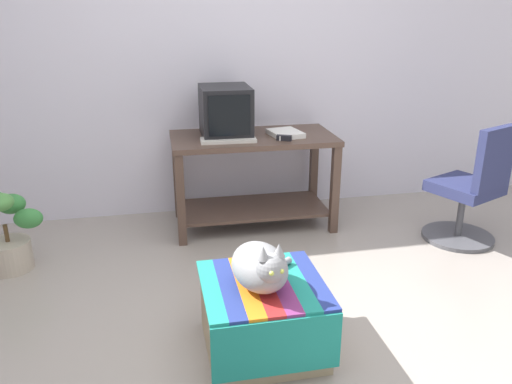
{
  "coord_description": "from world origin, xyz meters",
  "views": [
    {
      "loc": [
        -0.53,
        -2.09,
        1.65
      ],
      "look_at": [
        0.08,
        0.85,
        0.55
      ],
      "focal_mm": 35.73,
      "sensor_mm": 36.0,
      "label": 1
    }
  ],
  "objects": [
    {
      "name": "ground_plane",
      "position": [
        0.0,
        0.0,
        0.0
      ],
      "size": [
        14.0,
        14.0,
        0.0
      ],
      "primitive_type": "plane",
      "color": "#9E9389"
    },
    {
      "name": "back_wall",
      "position": [
        0.0,
        2.05,
        1.3
      ],
      "size": [
        8.0,
        0.1,
        2.6
      ],
      "primitive_type": "cube",
      "color": "silver",
      "rests_on": "ground_plane"
    },
    {
      "name": "desk",
      "position": [
        0.21,
        1.6,
        0.49
      ],
      "size": [
        1.24,
        0.64,
        0.73
      ],
      "rotation": [
        0.0,
        0.0,
        -0.01
      ],
      "color": "#4C382D",
      "rests_on": "ground_plane"
    },
    {
      "name": "tv_monitor",
      "position": [
        0.01,
        1.65,
        0.91
      ],
      "size": [
        0.37,
        0.44,
        0.37
      ],
      "rotation": [
        0.0,
        0.0,
        -0.01
      ],
      "color": "black",
      "rests_on": "desk"
    },
    {
      "name": "keyboard",
      "position": [
        0.0,
        1.46,
        0.74
      ],
      "size": [
        0.41,
        0.17,
        0.02
      ],
      "primitive_type": "cube",
      "rotation": [
        0.0,
        0.0,
        -0.05
      ],
      "color": "beige",
      "rests_on": "desk"
    },
    {
      "name": "book",
      "position": [
        0.45,
        1.55,
        0.74
      ],
      "size": [
        0.26,
        0.3,
        0.04
      ],
      "primitive_type": "cube",
      "rotation": [
        0.0,
        0.0,
        0.18
      ],
      "color": "white",
      "rests_on": "desk"
    },
    {
      "name": "ottoman_with_blanket",
      "position": [
        -0.05,
        0.03,
        0.19
      ],
      "size": [
        0.6,
        0.6,
        0.38
      ],
      "color": "tan",
      "rests_on": "ground_plane"
    },
    {
      "name": "cat",
      "position": [
        -0.07,
        -0.01,
        0.49
      ],
      "size": [
        0.37,
        0.42,
        0.28
      ],
      "rotation": [
        0.0,
        0.0,
        0.19
      ],
      "color": "gray",
      "rests_on": "ottoman_with_blanket"
    },
    {
      "name": "potted_plant",
      "position": [
        -1.51,
        1.2,
        0.27
      ],
      "size": [
        0.49,
        0.35,
        0.57
      ],
      "color": "#B7A893",
      "rests_on": "ground_plane"
    },
    {
      "name": "office_chair",
      "position": [
        1.69,
        0.96,
        0.39
      ],
      "size": [
        0.55,
        0.55,
        0.89
      ],
      "rotation": [
        0.0,
        0.0,
        3.55
      ],
      "color": "#4C4C51",
      "rests_on": "ground_plane"
    },
    {
      "name": "stapler",
      "position": [
        0.4,
        1.41,
        0.75
      ],
      "size": [
        0.11,
        0.08,
        0.04
      ],
      "primitive_type": "cube",
      "rotation": [
        0.0,
        0.0,
        1.12
      ],
      "color": "black",
      "rests_on": "desk"
    },
    {
      "name": "pen",
      "position": [
        0.52,
        1.61,
        0.73
      ],
      "size": [
        0.1,
        0.11,
        0.01
      ],
      "primitive_type": "cylinder",
      "rotation": [
        0.0,
        1.57,
        2.29
      ],
      "color": "#B7B7BC",
      "rests_on": "desk"
    }
  ]
}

